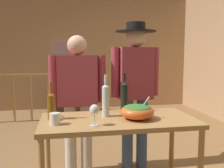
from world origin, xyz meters
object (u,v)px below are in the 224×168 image
(wine_bottle_clear, at_px, (106,99))
(mug_white, at_px, (55,119))
(flat_screen_tv, at_px, (70,83))
(person_standing_left, at_px, (78,93))
(wine_glass, at_px, (94,111))
(person_standing_right, at_px, (135,82))
(salad_bowl, at_px, (137,111))
(wine_bottle_amber, at_px, (51,105))
(tv_console, at_px, (71,102))
(serving_table, at_px, (118,128))
(framed_picture, at_px, (61,47))
(stair_railing, at_px, (58,91))
(wine_bottle_dark, at_px, (124,96))

(wine_bottle_clear, xyz_separation_m, mug_white, (-0.45, -0.19, -0.11))
(flat_screen_tv, height_order, person_standing_left, person_standing_left)
(wine_bottle_clear, bearing_deg, wine_glass, -115.63)
(flat_screen_tv, distance_m, person_standing_right, 3.23)
(mug_white, relative_size, person_standing_right, 0.07)
(salad_bowl, bearing_deg, mug_white, -175.48)
(wine_bottle_clear, relative_size, person_standing_left, 0.25)
(wine_bottle_amber, height_order, mug_white, wine_bottle_amber)
(tv_console, relative_size, serving_table, 0.65)
(flat_screen_tv, bearing_deg, person_standing_right, -77.31)
(framed_picture, distance_m, serving_table, 4.21)
(flat_screen_tv, xyz_separation_m, wine_bottle_amber, (-0.21, -3.69, 0.25))
(salad_bowl, bearing_deg, tv_console, 97.91)
(person_standing_left, bearing_deg, wine_glass, 100.05)
(wine_glass, xyz_separation_m, person_standing_left, (-0.10, 0.83, 0.02))
(stair_railing, bearing_deg, flat_screen_tv, 70.54)
(mug_white, bearing_deg, person_standing_right, 40.26)
(framed_picture, distance_m, tv_console, 1.34)
(stair_railing, xyz_separation_m, flat_screen_tv, (0.26, 0.74, 0.07))
(serving_table, height_order, person_standing_right, person_standing_right)
(tv_console, height_order, person_standing_right, person_standing_right)
(tv_console, bearing_deg, wine_bottle_dark, -82.17)
(serving_table, bearing_deg, stair_railing, 101.84)
(framed_picture, xyz_separation_m, stair_railing, (-0.07, -1.06, -0.91))
(wine_bottle_dark, bearing_deg, flat_screen_tv, 97.89)
(mug_white, bearing_deg, wine_glass, -15.46)
(flat_screen_tv, bearing_deg, wine_bottle_amber, -93.28)
(wine_bottle_amber, bearing_deg, person_standing_right, 31.75)
(mug_white, bearing_deg, tv_console, 87.44)
(salad_bowl, bearing_deg, person_standing_left, 125.54)
(wine_bottle_dark, xyz_separation_m, person_standing_right, (0.22, 0.39, 0.09))
(salad_bowl, xyz_separation_m, mug_white, (-0.71, -0.06, -0.02))
(flat_screen_tv, height_order, serving_table, flat_screen_tv)
(serving_table, relative_size, salad_bowl, 4.58)
(flat_screen_tv, bearing_deg, mug_white, -92.58)
(tv_console, distance_m, wine_bottle_amber, 3.79)
(person_standing_right, bearing_deg, tv_console, -80.87)
(stair_railing, height_order, person_standing_right, person_standing_right)
(framed_picture, bearing_deg, wine_bottle_amber, -90.33)
(wine_bottle_dark, bearing_deg, person_standing_right, 60.70)
(wine_glass, bearing_deg, wine_bottle_amber, 142.98)
(wine_bottle_amber, distance_m, mug_white, 0.20)
(salad_bowl, height_order, wine_bottle_amber, wine_bottle_amber)
(stair_railing, distance_m, wine_bottle_dark, 2.89)
(person_standing_right, bearing_deg, person_standing_left, -3.44)
(wine_glass, bearing_deg, person_standing_right, 55.78)
(wine_bottle_clear, relative_size, mug_white, 3.14)
(framed_picture, bearing_deg, salad_bowl, -80.09)
(serving_table, bearing_deg, wine_glass, -141.40)
(salad_bowl, height_order, person_standing_left, person_standing_left)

